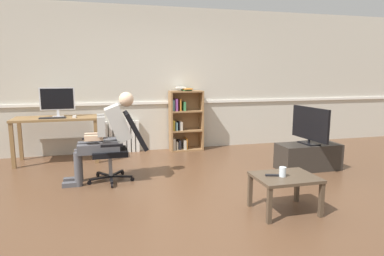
% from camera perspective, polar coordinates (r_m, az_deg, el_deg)
% --- Properties ---
extents(ground_plane, '(18.00, 18.00, 0.00)m').
position_cam_1_polar(ground_plane, '(4.10, 1.02, -11.69)').
color(ground_plane, brown).
extents(back_wall, '(12.00, 0.13, 2.70)m').
position_cam_1_polar(back_wall, '(6.42, -5.46, 8.23)').
color(back_wall, beige).
rests_on(back_wall, ground_plane).
extents(computer_desk, '(1.34, 0.60, 0.76)m').
position_cam_1_polar(computer_desk, '(5.94, -22.33, 0.69)').
color(computer_desk, olive).
rests_on(computer_desk, ground_plane).
extents(imac_monitor, '(0.56, 0.14, 0.49)m').
position_cam_1_polar(imac_monitor, '(5.98, -22.22, 4.52)').
color(imac_monitor, silver).
rests_on(imac_monitor, computer_desk).
extents(keyboard, '(0.40, 0.12, 0.02)m').
position_cam_1_polar(keyboard, '(5.80, -22.92, 1.63)').
color(keyboard, black).
rests_on(keyboard, computer_desk).
extents(computer_mouse, '(0.06, 0.10, 0.03)m').
position_cam_1_polar(computer_mouse, '(5.78, -19.62, 1.86)').
color(computer_mouse, white).
rests_on(computer_mouse, computer_desk).
extents(bookshelf, '(0.64, 0.29, 1.22)m').
position_cam_1_polar(bookshelf, '(6.36, -1.42, 1.24)').
color(bookshelf, olive).
rests_on(bookshelf, ground_plane).
extents(radiator, '(0.80, 0.08, 0.60)m').
position_cam_1_polar(radiator, '(6.34, -12.71, -1.52)').
color(radiator, white).
rests_on(radiator, ground_plane).
extents(office_chair, '(0.82, 0.61, 0.96)m').
position_cam_1_polar(office_chair, '(4.66, -12.07, -2.64)').
color(office_chair, black).
rests_on(office_chair, ground_plane).
extents(person_seated, '(0.98, 0.40, 1.23)m').
position_cam_1_polar(person_seated, '(4.63, -14.52, -1.14)').
color(person_seated, '#4C4C51').
rests_on(person_seated, ground_plane).
extents(tv_stand, '(0.95, 0.43, 0.40)m').
position_cam_1_polar(tv_stand, '(5.45, 19.38, -4.66)').
color(tv_stand, '#2D2823').
rests_on(tv_stand, ground_plane).
extents(tv_screen, '(0.22, 0.82, 0.57)m').
position_cam_1_polar(tv_screen, '(5.36, 19.69, 0.52)').
color(tv_screen, black).
rests_on(tv_screen, tv_stand).
extents(coffee_table, '(0.65, 0.51, 0.40)m').
position_cam_1_polar(coffee_table, '(3.71, 15.75, -8.80)').
color(coffee_table, '#4C3D2D').
rests_on(coffee_table, ground_plane).
extents(drinking_glass, '(0.07, 0.07, 0.10)m').
position_cam_1_polar(drinking_glass, '(3.64, 15.36, -7.30)').
color(drinking_glass, silver).
rests_on(drinking_glass, coffee_table).
extents(spare_remote, '(0.15, 0.08, 0.02)m').
position_cam_1_polar(spare_remote, '(3.65, 13.72, -7.91)').
color(spare_remote, black).
rests_on(spare_remote, coffee_table).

